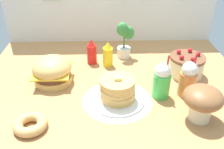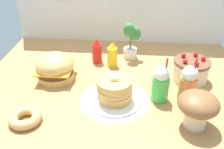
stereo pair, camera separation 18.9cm
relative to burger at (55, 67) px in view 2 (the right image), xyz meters
The scene contains 13 objects.
ground_plane 0.52m from the burger, 23.34° to the right, with size 2.12×2.02×0.02m, color #B27F4C.
back_wall 0.98m from the burger, 59.48° to the left, with size 2.12×0.04×0.84m.
doily_mat 0.57m from the burger, 28.15° to the right, with size 0.50×0.50×0.00m, color white.
burger is the anchor object (origin of this frame).
pancake_stack 0.56m from the burger, 28.09° to the right, with size 0.38×0.38×0.20m.
layer_cake 1.08m from the burger, ahead, with size 0.28×0.28×0.21m.
ketchup_bottle 0.42m from the burger, 45.81° to the left, with size 0.09×0.09×0.23m.
mustard_bottle 0.50m from the burger, 29.97° to the left, with size 0.09×0.09×0.23m.
cream_soda_cup 0.84m from the burger, 14.91° to the right, with size 0.12×0.12×0.34m.
orange_float_cup 1.02m from the burger, 11.42° to the right, with size 0.12×0.12×0.34m.
donut_pink_glaze 0.54m from the burger, 95.67° to the right, with size 0.21×0.21×0.06m.
potted_plant 0.73m from the burger, 35.48° to the left, with size 0.16×0.14×0.35m.
mushroom_stool 1.12m from the burger, 25.08° to the right, with size 0.25×0.25×0.24m.
Camera 2 is at (0.13, -1.52, 1.11)m, focal length 41.01 mm.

